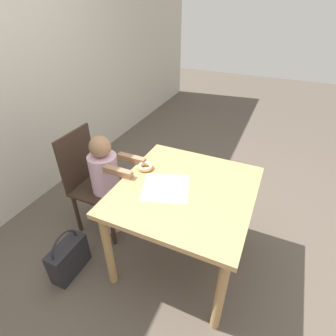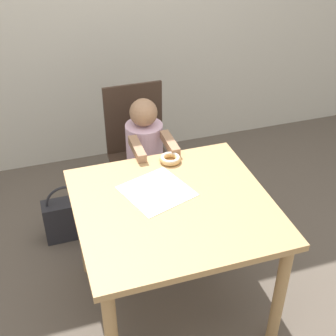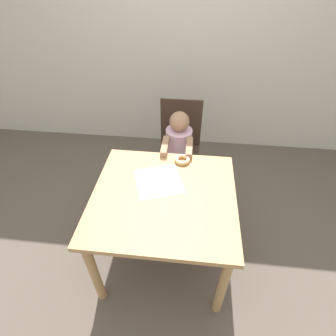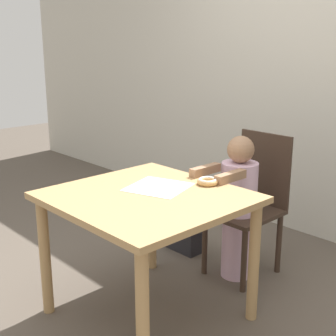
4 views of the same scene
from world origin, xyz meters
name	(u,v)px [view 2 (image 2 of 4)]	position (x,y,z in m)	size (l,w,h in m)	color
ground_plane	(173,301)	(0.00, 0.00, 0.00)	(12.00, 12.00, 0.00)	brown
wall_back	(99,0)	(0.00, 1.68, 1.25)	(8.00, 0.05, 2.50)	beige
dining_table	(174,220)	(0.00, 0.00, 0.60)	(0.95, 0.90, 0.71)	tan
chair	(140,156)	(0.05, 0.84, 0.46)	(0.38, 0.43, 0.91)	#38281E
child_figure	(145,165)	(0.05, 0.70, 0.47)	(0.24, 0.44, 0.93)	silver
donut	(170,159)	(0.10, 0.36, 0.73)	(0.12, 0.12, 0.03)	tan
napkin	(157,191)	(-0.05, 0.12, 0.71)	(0.38, 0.38, 0.00)	white
handbag	(68,218)	(-0.47, 0.73, 0.15)	(0.31, 0.13, 0.40)	#232328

